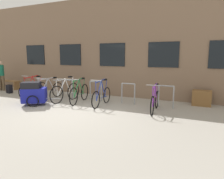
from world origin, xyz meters
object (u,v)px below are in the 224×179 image
bicycle_white (65,92)px  wooden_bench (9,83)px  planter_box (202,98)px  bicycle_red (34,89)px  bike_trailer (34,93)px  bicycle_blue (102,96)px  bicycle_silver (49,90)px  person_by_bench (1,74)px  bicycle_green (79,93)px  backpack (9,89)px  bicycle_purple (155,101)px

bicycle_white → wooden_bench: 5.24m
bicycle_white → planter_box: bicycle_white is taller
bicycle_red → bike_trailer: 1.72m
bicycle_white → bicycle_blue: bearing=-0.4°
bicycle_blue → bicycle_silver: bearing=176.5°
bicycle_blue → planter_box: size_ratio=2.41×
wooden_bench → person_by_bench: 0.81m
bike_trailer → wooden_bench: size_ratio=0.87×
bicycle_silver → bicycle_red: size_ratio=1.10×
bicycle_green → person_by_bench: person_by_bench is taller
person_by_bench → backpack: bearing=-21.0°
bicycle_purple → bike_trailer: bearing=-167.3°
bicycle_red → bicycle_purple: bearing=-1.7°
bicycle_white → bicycle_green: bearing=6.2°
person_by_bench → planter_box: size_ratio=2.34×
bicycle_purple → person_by_bench: (-8.80, 0.78, 0.57)m
wooden_bench → person_by_bench: (0.14, -0.54, 0.58)m
bicycle_silver → bike_trailer: (0.30, -1.22, 0.09)m
backpack → person_by_bench: bearing=164.3°
bicycle_red → planter_box: 7.43m
bicycle_green → bicycle_blue: (1.09, -0.08, -0.02)m
bicycle_blue → person_by_bench: bearing=173.5°
bicycle_green → wooden_bench: size_ratio=1.13×
bicycle_red → bike_trailer: bicycle_red is taller
wooden_bench → bicycle_white: bearing=-14.3°
bicycle_purple → bicycle_green: size_ratio=0.94×
bicycle_red → backpack: bicycle_red is taller
bicycle_red → bike_trailer: bearing=-44.6°
bicycle_white → bicycle_silver: bearing=171.3°
wooden_bench → person_by_bench: bearing=-75.3°
bicycle_blue → bicycle_green: bearing=175.7°
backpack → wooden_bench: bearing=147.2°
bicycle_blue → person_by_bench: 6.76m
bicycle_blue → wooden_bench: size_ratio=1.06×
bicycle_red → backpack: bearing=174.0°
bicycle_white → wooden_bench: bearing=165.7°
bicycle_silver → bicycle_blue: bicycle_blue is taller
bicycle_blue → bicycle_purple: bearing=-0.4°
bicycle_green → bicycle_blue: bicycle_blue is taller
bicycle_silver → wooden_bench: size_ratio=1.13×
person_by_bench → planter_box: bearing=4.7°
bike_trailer → bicycle_white: bearing=55.4°
bicycle_red → person_by_bench: size_ratio=1.00×
bicycle_red → wooden_bench: size_ratio=1.03×
bicycle_purple → bike_trailer: bicycle_purple is taller
bicycle_red → wooden_bench: 3.33m
bicycle_white → wooden_bench: (-5.08, 1.30, -0.04)m
planter_box → bike_trailer: bearing=-156.3°
bicycle_white → bike_trailer: 1.30m
backpack → planter_box: (9.19, 1.25, 0.08)m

